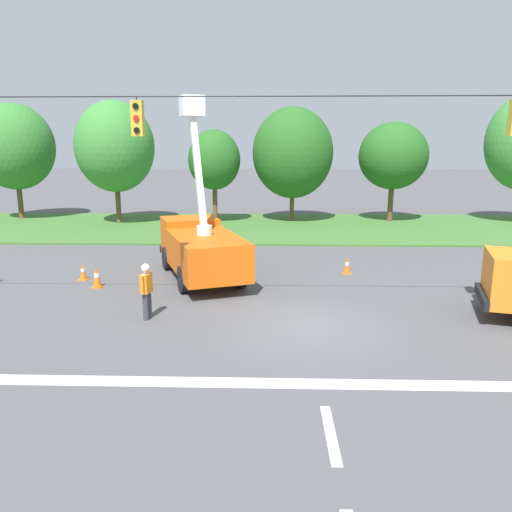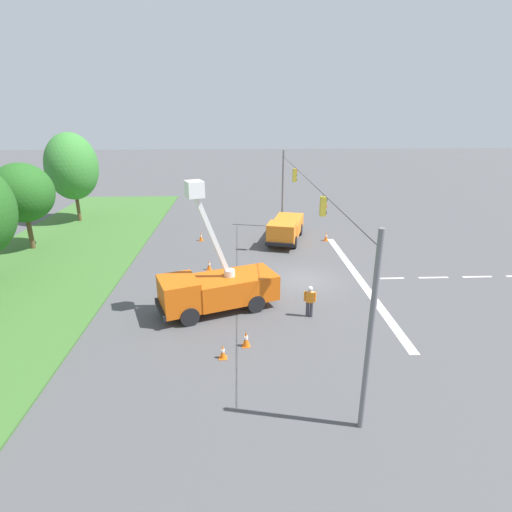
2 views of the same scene
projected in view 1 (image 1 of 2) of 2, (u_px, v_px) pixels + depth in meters
The scene contains 15 objects.
ground_plane at pixel (308, 325), 14.99m from camera, with size 200.00×200.00×0.00m, color #4C4C4F.
grass_verge at pixel (288, 227), 32.53m from camera, with size 56.00×12.00×0.10m, color #3D6B2D.
lane_markings at pixel (327, 419), 9.87m from camera, with size 17.60×15.25×0.01m.
signal_gantry at pixel (314, 183), 14.06m from camera, with size 26.20×0.33×7.20m.
tree_far_west at pixel (15, 147), 35.16m from camera, with size 5.47×5.34×8.17m.
tree_west at pixel (115, 147), 33.09m from camera, with size 5.17×5.58×8.18m.
tree_centre at pixel (214, 160), 33.44m from camera, with size 3.50×3.46×6.31m.
tree_east at pixel (293, 153), 33.93m from camera, with size 5.47×5.20×7.83m.
tree_far_east at pixel (393, 156), 33.99m from camera, with size 4.67×4.58×6.83m.
utility_truck_bucket_lift at pixel (200, 244), 20.10m from camera, with size 4.54×6.92×7.22m.
road_worker at pixel (146, 288), 15.34m from camera, with size 0.33×0.63×1.77m.
traffic_cone_foreground_left at pixel (347, 265), 20.96m from camera, with size 0.36×0.36×0.73m.
traffic_cone_foreground_right at pixel (499, 260), 21.89m from camera, with size 0.36×0.36×0.74m.
traffic_cone_mid_left at pixel (83, 272), 19.99m from camera, with size 0.36×0.36×0.69m.
traffic_cone_near_bucket at pixel (97, 277), 18.92m from camera, with size 0.36×0.36×0.81m.
Camera 1 is at (-1.15, -14.21, 5.31)m, focal length 35.00 mm.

